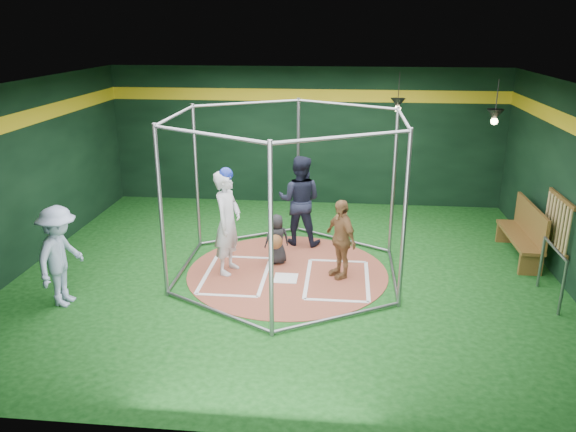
# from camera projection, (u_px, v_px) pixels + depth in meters

# --- Properties ---
(room_shell) EXTENTS (10.10, 9.10, 3.53)m
(room_shell) POSITION_uv_depth(u_px,v_px,m) (287.00, 183.00, 10.12)
(room_shell) COLOR #0D3C0F
(room_shell) RESTS_ON ground
(clay_disc) EXTENTS (3.80, 3.80, 0.01)m
(clay_disc) POSITION_uv_depth(u_px,v_px,m) (287.00, 272.00, 10.68)
(clay_disc) COLOR #984B37
(clay_disc) RESTS_ON ground
(home_plate) EXTENTS (0.43, 0.43, 0.01)m
(home_plate) POSITION_uv_depth(u_px,v_px,m) (286.00, 278.00, 10.39)
(home_plate) COLOR white
(home_plate) RESTS_ON clay_disc
(batter_box_left) EXTENTS (1.17, 1.77, 0.01)m
(batter_box_left) POSITION_uv_depth(u_px,v_px,m) (236.00, 275.00, 10.53)
(batter_box_left) COLOR white
(batter_box_left) RESTS_ON clay_disc
(batter_box_right) EXTENTS (1.17, 1.77, 0.01)m
(batter_box_right) POSITION_uv_depth(u_px,v_px,m) (337.00, 279.00, 10.35)
(batter_box_right) COLOR white
(batter_box_right) RESTS_ON clay_disc
(batting_cage) EXTENTS (4.05, 4.67, 3.00)m
(batting_cage) POSITION_uv_depth(u_px,v_px,m) (287.00, 197.00, 10.20)
(batting_cage) COLOR gray
(batting_cage) RESTS_ON ground
(bat_rack) EXTENTS (0.07, 1.25, 0.98)m
(bat_rack) POSITION_uv_depth(u_px,v_px,m) (558.00, 222.00, 10.24)
(bat_rack) COLOR brown
(bat_rack) RESTS_ON room_shell
(pendant_lamp_near) EXTENTS (0.34, 0.34, 0.90)m
(pendant_lamp_near) POSITION_uv_depth(u_px,v_px,m) (398.00, 103.00, 12.97)
(pendant_lamp_near) COLOR black
(pendant_lamp_near) RESTS_ON room_shell
(pendant_lamp_far) EXTENTS (0.34, 0.34, 0.90)m
(pendant_lamp_far) POSITION_uv_depth(u_px,v_px,m) (495.00, 115.00, 11.29)
(pendant_lamp_far) COLOR black
(pendant_lamp_far) RESTS_ON room_shell
(batter_figure) EXTENTS (0.60, 0.80, 2.03)m
(batter_figure) POSITION_uv_depth(u_px,v_px,m) (228.00, 221.00, 10.38)
(batter_figure) COLOR silver
(batter_figure) RESTS_ON clay_disc
(visitor_leopard) EXTENTS (0.79, 0.93, 1.49)m
(visitor_leopard) POSITION_uv_depth(u_px,v_px,m) (341.00, 239.00, 10.27)
(visitor_leopard) COLOR #B1804C
(visitor_leopard) RESTS_ON clay_disc
(catcher_figure) EXTENTS (0.57, 0.63, 0.99)m
(catcher_figure) POSITION_uv_depth(u_px,v_px,m) (277.00, 239.00, 10.89)
(catcher_figure) COLOR black
(catcher_figure) RESTS_ON clay_disc
(umpire) EXTENTS (1.02, 0.84, 1.91)m
(umpire) POSITION_uv_depth(u_px,v_px,m) (300.00, 200.00, 11.78)
(umpire) COLOR black
(umpire) RESTS_ON clay_disc
(bystander_blue) EXTENTS (0.73, 1.16, 1.72)m
(bystander_blue) POSITION_uv_depth(u_px,v_px,m) (60.00, 256.00, 9.22)
(bystander_blue) COLOR #A8BBDE
(bystander_blue) RESTS_ON ground
(dugout_bench) EXTENTS (0.45, 1.91, 1.11)m
(dugout_bench) POSITION_uv_depth(u_px,v_px,m) (525.00, 231.00, 11.18)
(dugout_bench) COLOR brown
(dugout_bench) RESTS_ON ground
(steel_railing) EXTENTS (0.05, 1.11, 0.96)m
(steel_railing) POSITION_uv_depth(u_px,v_px,m) (553.00, 265.00, 9.41)
(steel_railing) COLOR gray
(steel_railing) RESTS_ON ground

